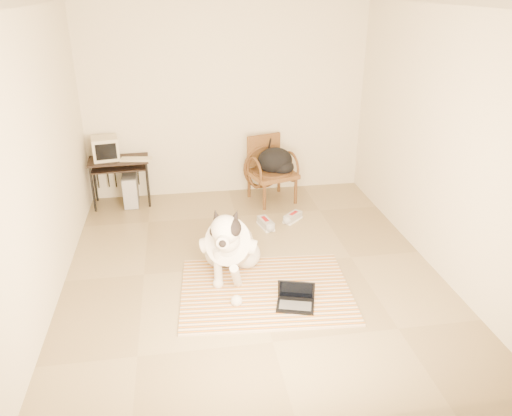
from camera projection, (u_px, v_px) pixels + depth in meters
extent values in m
plane|color=#8E7A57|center=(251.00, 266.00, 5.59)|extent=(4.50, 4.50, 0.00)
plane|color=white|center=(249.00, 6.00, 4.47)|extent=(4.50, 4.50, 0.00)
plane|color=beige|center=(226.00, 102.00, 7.05)|extent=(4.50, 0.00, 4.50)
plane|color=beige|center=(305.00, 264.00, 3.00)|extent=(4.50, 0.00, 4.50)
plane|color=beige|center=(42.00, 161.00, 4.74)|extent=(0.00, 4.50, 4.50)
plane|color=beige|center=(435.00, 141.00, 5.32)|extent=(0.00, 4.50, 4.50)
cube|color=#C16B1E|center=(272.00, 322.00, 4.64)|extent=(1.73, 0.39, 0.02)
cube|color=#2E6334|center=(269.00, 305.00, 4.88)|extent=(1.73, 0.39, 0.02)
cube|color=#604190|center=(266.00, 290.00, 5.12)|extent=(1.73, 0.39, 0.02)
cube|color=gold|center=(263.00, 277.00, 5.36)|extent=(1.73, 0.39, 0.02)
cube|color=beige|center=(261.00, 264.00, 5.60)|extent=(1.73, 0.39, 0.02)
sphere|color=silver|center=(219.00, 253.00, 5.52)|extent=(0.32, 0.32, 0.32)
sphere|color=silver|center=(246.00, 254.00, 5.50)|extent=(0.32, 0.32, 0.32)
ellipsoid|color=silver|center=(232.00, 252.00, 5.49)|extent=(0.39, 0.35, 0.32)
ellipsoid|color=silver|center=(230.00, 243.00, 5.23)|extent=(0.55, 0.79, 0.68)
cylinder|color=silver|center=(230.00, 243.00, 5.24)|extent=(0.60, 0.70, 0.62)
sphere|color=silver|center=(227.00, 240.00, 4.99)|extent=(0.26, 0.26, 0.26)
sphere|color=silver|center=(225.00, 229.00, 4.83)|extent=(0.29, 0.29, 0.29)
ellipsoid|color=black|center=(230.00, 228.00, 4.82)|extent=(0.22, 0.25, 0.21)
cylinder|color=silver|center=(224.00, 240.00, 4.73)|extent=(0.15, 0.18, 0.12)
sphere|color=black|center=(223.00, 244.00, 4.66)|extent=(0.07, 0.07, 0.07)
cone|color=black|center=(216.00, 216.00, 4.84)|extent=(0.15, 0.17, 0.18)
cone|color=black|center=(236.00, 216.00, 4.83)|extent=(0.15, 0.16, 0.18)
torus|color=silver|center=(227.00, 236.00, 4.95)|extent=(0.28, 0.19, 0.23)
cylinder|color=silver|center=(218.00, 267.00, 5.11)|extent=(0.11, 0.15, 0.44)
cylinder|color=silver|center=(236.00, 276.00, 4.99)|extent=(0.17, 0.40, 0.44)
sphere|color=silver|center=(218.00, 283.00, 5.16)|extent=(0.11, 0.11, 0.11)
sphere|color=silver|center=(237.00, 301.00, 4.87)|extent=(0.12, 0.12, 0.12)
cone|color=black|center=(234.00, 250.00, 5.80)|extent=(0.11, 0.44, 0.11)
cube|color=black|center=(295.00, 306.00, 4.84)|extent=(0.42, 0.35, 0.02)
cube|color=#4B4B4D|center=(295.00, 305.00, 4.83)|extent=(0.34, 0.23, 0.00)
cube|color=black|center=(296.00, 290.00, 4.87)|extent=(0.37, 0.19, 0.24)
cube|color=black|center=(296.00, 290.00, 4.86)|extent=(0.32, 0.16, 0.21)
cube|color=black|center=(118.00, 160.00, 6.88)|extent=(0.83, 0.50, 0.03)
cube|color=black|center=(119.00, 168.00, 6.89)|extent=(0.74, 0.40, 0.02)
cylinder|color=black|center=(93.00, 190.00, 6.78)|extent=(0.03, 0.03, 0.65)
cylinder|color=black|center=(95.00, 180.00, 7.12)|extent=(0.03, 0.03, 0.65)
cylinder|color=black|center=(148.00, 185.00, 6.93)|extent=(0.03, 0.03, 0.65)
cylinder|color=black|center=(147.00, 176.00, 7.26)|extent=(0.03, 0.03, 0.65)
cube|color=beige|center=(105.00, 148.00, 6.81)|extent=(0.40, 0.38, 0.31)
cube|color=black|center=(106.00, 152.00, 6.67)|extent=(0.27, 0.06, 0.22)
cube|color=beige|center=(136.00, 159.00, 6.82)|extent=(0.44, 0.21, 0.03)
cube|color=#4B4B4D|center=(131.00, 189.00, 7.08)|extent=(0.22, 0.47, 0.44)
cube|color=#A9A9AD|center=(130.00, 195.00, 6.87)|extent=(0.19, 0.02, 0.42)
cube|color=brown|center=(272.00, 174.00, 7.11)|extent=(0.74, 0.73, 0.06)
cylinder|color=#39210F|center=(272.00, 171.00, 7.09)|extent=(0.56, 0.56, 0.04)
cube|color=brown|center=(264.00, 150.00, 7.21)|extent=(0.51, 0.19, 0.46)
cylinder|color=#39210F|center=(264.00, 197.00, 6.89)|extent=(0.05, 0.05, 0.37)
cylinder|color=#39210F|center=(249.00, 185.00, 7.30)|extent=(0.05, 0.05, 0.37)
cylinder|color=#39210F|center=(296.00, 191.00, 7.09)|extent=(0.05, 0.05, 0.37)
cylinder|color=#39210F|center=(279.00, 180.00, 7.50)|extent=(0.05, 0.05, 0.37)
ellipsoid|color=black|center=(275.00, 160.00, 7.03)|extent=(0.50, 0.41, 0.37)
ellipsoid|color=black|center=(283.00, 167.00, 7.00)|extent=(0.31, 0.25, 0.21)
cube|color=white|center=(266.00, 226.00, 6.46)|extent=(0.20, 0.34, 0.03)
cube|color=gray|center=(266.00, 223.00, 6.44)|extent=(0.19, 0.33, 0.10)
cube|color=maroon|center=(266.00, 220.00, 6.43)|extent=(0.09, 0.17, 0.02)
cube|color=white|center=(293.00, 220.00, 6.64)|extent=(0.30, 0.30, 0.03)
cube|color=gray|center=(293.00, 217.00, 6.62)|extent=(0.29, 0.28, 0.10)
cube|color=maroon|center=(293.00, 214.00, 6.60)|extent=(0.14, 0.14, 0.02)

